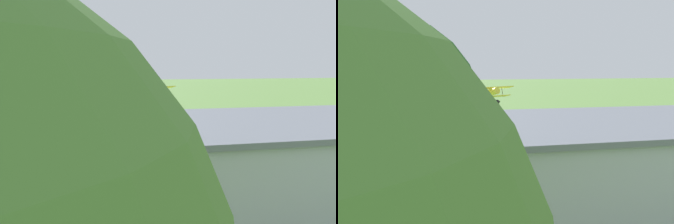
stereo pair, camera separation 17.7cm
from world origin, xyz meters
TOP-DOWN VIEW (x-y plane):
  - ground_plane at (0.00, 0.00)m, footprint 400.00×400.00m
  - hangar at (-4.28, 30.07)m, footprint 27.21×15.64m
  - biplane at (-1.74, -3.29)m, footprint 8.89×7.74m
  - car_black at (-16.46, 17.50)m, footprint 2.52×4.33m
  - car_white at (7.81, 15.91)m, footprint 2.16×4.72m
  - car_yellow at (14.95, 18.08)m, footprint 2.08×4.56m
  - person_by_parked_cars at (-12.39, 11.39)m, footprint 0.38×0.38m
  - person_walking_on_apron at (-9.28, 11.55)m, footprint 0.53×0.53m
  - person_crossing_taxiway at (-12.17, 12.48)m, footprint 0.41×0.41m
  - person_beside_truck at (-0.83, 15.34)m, footprint 0.54×0.54m
  - person_at_fence_line at (-10.17, 12.15)m, footprint 0.53×0.53m
  - tree_behind_hangar_left at (10.20, 41.32)m, footprint 6.92×6.92m

SIDE VIEW (x-z plane):
  - ground_plane at x=0.00m, z-range 0.00..0.00m
  - person_by_parked_cars at x=-12.39m, z-range -0.01..1.53m
  - person_crossing_taxiway at x=-12.17m, z-range -0.01..1.54m
  - person_at_fence_line at x=-10.17m, z-range -0.01..1.58m
  - person_walking_on_apron at x=-9.28m, z-range -0.01..1.59m
  - person_beside_truck at x=-0.83m, z-range -0.01..1.61m
  - car_black at x=-16.46m, z-range 0.03..1.62m
  - car_white at x=7.81m, z-range 0.03..1.69m
  - car_yellow at x=14.95m, z-range 0.03..1.70m
  - hangar at x=-4.28m, z-range 0.01..5.84m
  - biplane at x=-1.74m, z-range 3.15..7.37m
  - tree_behind_hangar_left at x=10.20m, z-range 2.28..13.81m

